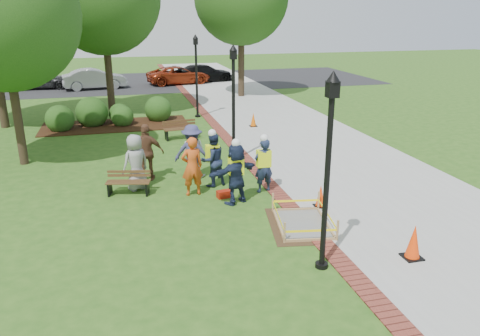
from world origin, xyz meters
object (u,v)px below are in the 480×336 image
object	(u,v)px
bench_near	(129,187)
hivis_worker_a	(236,172)
wet_concrete_pad	(303,217)
cone_front	(414,243)
hivis_worker_c	(213,158)
hivis_worker_b	(264,164)
lamp_near	(328,159)

from	to	relation	value
bench_near	hivis_worker_a	bearing A→B (deg)	-25.98
wet_concrete_pad	bench_near	distance (m)	5.51
wet_concrete_pad	cone_front	xyz separation A→B (m)	(1.74, -2.26, 0.17)
bench_near	hivis_worker_c	world-z (taller)	hivis_worker_c
wet_concrete_pad	hivis_worker_b	size ratio (longest dim) A/B	1.39
bench_near	hivis_worker_c	xyz separation A→B (m)	(2.65, 0.10, 0.70)
cone_front	hivis_worker_a	bearing A→B (deg)	126.08
hivis_worker_c	hivis_worker_a	bearing A→B (deg)	-76.79
lamp_near	hivis_worker_a	distance (m)	4.40
lamp_near	hivis_worker_c	world-z (taller)	lamp_near
bench_near	hivis_worker_c	size ratio (longest dim) A/B	0.74
lamp_near	bench_near	bearing A→B (deg)	125.61
cone_front	lamp_near	distance (m)	2.99
cone_front	wet_concrete_pad	bearing A→B (deg)	127.61
bench_near	hivis_worker_a	world-z (taller)	hivis_worker_a
wet_concrete_pad	bench_near	world-z (taller)	bench_near
lamp_near	hivis_worker_c	xyz separation A→B (m)	(-1.28, 5.59, -1.56)
bench_near	hivis_worker_b	distance (m)	4.19
wet_concrete_pad	lamp_near	bearing A→B (deg)	-100.71
cone_front	lamp_near	size ratio (longest dim) A/B	0.20
hivis_worker_a	hivis_worker_b	world-z (taller)	hivis_worker_a
wet_concrete_pad	hivis_worker_c	xyz separation A→B (m)	(-1.68, 3.50, 0.69)
lamp_near	hivis_worker_a	bearing A→B (deg)	102.81
hivis_worker_b	bench_near	bearing A→B (deg)	168.41
wet_concrete_pad	hivis_worker_a	size ratio (longest dim) A/B	1.32
lamp_near	hivis_worker_a	world-z (taller)	lamp_near
wet_concrete_pad	bench_near	size ratio (longest dim) A/B	1.85
lamp_near	wet_concrete_pad	bearing A→B (deg)	79.29
wet_concrete_pad	hivis_worker_b	bearing A→B (deg)	96.16
bench_near	hivis_worker_c	bearing A→B (deg)	2.09
bench_near	hivis_worker_a	distance (m)	3.44
wet_concrete_pad	hivis_worker_b	distance (m)	2.67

